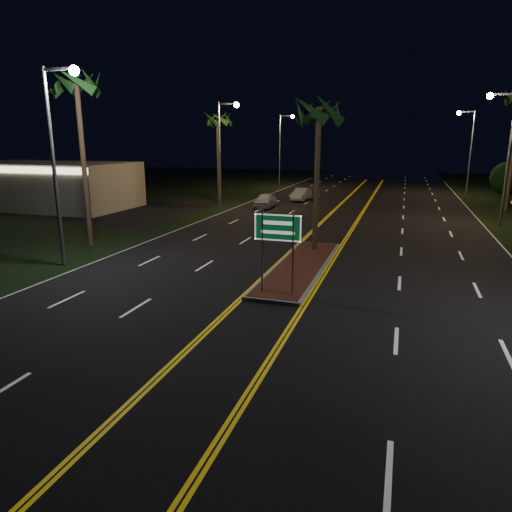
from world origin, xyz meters
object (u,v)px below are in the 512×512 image
at_px(commercial_building, 48,185).
at_px(streetlight_right_mid, 504,144).
at_px(streetlight_left_mid, 224,143).
at_px(shrub_far, 508,179).
at_px(palm_left_far, 217,120).
at_px(palm_median, 319,112).
at_px(highway_sign, 278,235).
at_px(median_island, 300,266).
at_px(car_near, 265,199).
at_px(streetlight_left_far, 283,142).
at_px(streetlight_right_far, 468,143).
at_px(palm_left_near, 77,85).
at_px(streetlight_left_near, 58,145).

distance_m(commercial_building, streetlight_right_mid, 36.85).
bearing_deg(streetlight_left_mid, shrub_far, 26.18).
xyz_separation_m(streetlight_right_mid, palm_left_far, (-23.41, 6.00, 2.09)).
relative_size(palm_median, palm_left_far, 0.94).
distance_m(highway_sign, streetlight_right_mid, 22.18).
distance_m(palm_left_far, shrub_far, 28.30).
bearing_deg(median_island, palm_left_far, 121.36).
height_order(commercial_building, streetlight_right_mid, streetlight_right_mid).
bearing_deg(car_near, streetlight_right_mid, -14.39).
distance_m(commercial_building, car_near, 19.52).
height_order(streetlight_left_mid, streetlight_right_mid, same).
distance_m(streetlight_left_mid, streetlight_left_far, 20.00).
bearing_deg(palm_left_far, shrub_far, 16.74).
xyz_separation_m(median_island, streetlight_right_mid, (10.61, 15.00, 5.57)).
bearing_deg(streetlight_right_far, highway_sign, -105.15).
xyz_separation_m(median_island, car_near, (-7.42, 18.86, 0.67)).
bearing_deg(highway_sign, streetlight_left_far, 104.44).
height_order(streetlight_right_far, shrub_far, streetlight_right_far).
bearing_deg(streetlight_left_mid, highway_sign, -63.41).
relative_size(palm_left_far, car_near, 1.95).
height_order(median_island, palm_median, palm_median).
distance_m(palm_median, palm_left_far, 21.69).
relative_size(palm_left_far, shrub_far, 2.22).
bearing_deg(palm_left_near, streetlight_right_far, 55.79).
bearing_deg(car_near, streetlight_left_mid, -152.13).
height_order(highway_sign, streetlight_left_far, streetlight_left_far).
xyz_separation_m(commercial_building, shrub_far, (39.80, 16.01, 0.33)).
distance_m(streetlight_left_mid, palm_left_near, 16.39).
bearing_deg(palm_left_near, streetlight_left_mid, 83.27).
bearing_deg(palm_median, commercial_building, 159.95).
xyz_separation_m(palm_median, car_near, (-7.42, 15.36, -6.52)).
height_order(streetlight_left_near, shrub_far, streetlight_left_near).
bearing_deg(streetlight_left_far, car_near, -80.02).
relative_size(streetlight_left_mid, palm_left_near, 0.92).
height_order(streetlight_left_mid, palm_left_far, streetlight_left_mid).
distance_m(streetlight_left_mid, palm_median, 17.25).
distance_m(median_island, streetlight_left_mid, 20.80).
height_order(commercial_building, streetlight_left_mid, streetlight_left_mid).
distance_m(streetlight_right_far, palm_median, 33.28).
relative_size(commercial_building, streetlight_left_near, 1.67).
distance_m(palm_left_far, car_near, 9.08).
xyz_separation_m(highway_sign, streetlight_left_near, (-10.61, 1.20, 3.25)).
relative_size(streetlight_left_far, streetlight_right_far, 1.00).
distance_m(streetlight_right_far, shrub_far, 7.56).
relative_size(streetlight_left_mid, streetlight_right_far, 1.00).
relative_size(streetlight_left_mid, palm_median, 1.08).
height_order(median_island, car_near, car_near).
distance_m(streetlight_right_mid, palm_left_near, 27.19).
xyz_separation_m(commercial_building, palm_left_near, (13.50, -11.99, 6.68)).
height_order(highway_sign, car_near, highway_sign).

